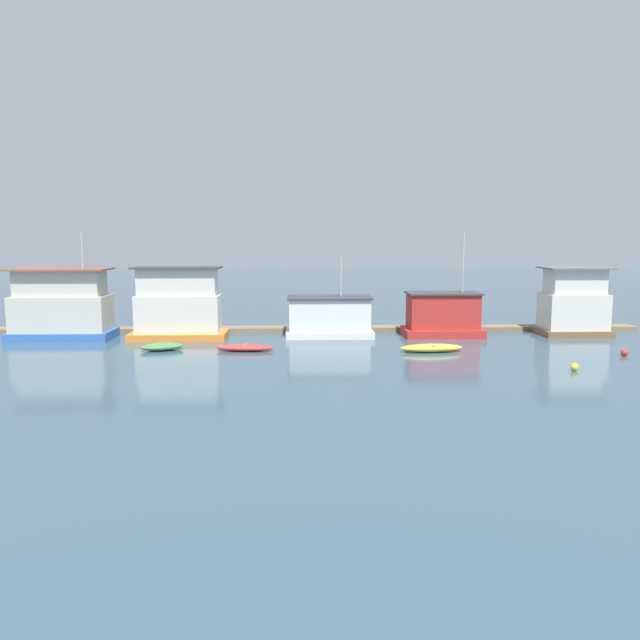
{
  "coord_description": "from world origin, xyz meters",
  "views": [
    {
      "loc": [
        -1.46,
        -46.02,
        7.44
      ],
      "look_at": [
        0.0,
        -1.0,
        1.4
      ],
      "focal_mm": 35.0,
      "sensor_mm": 36.0,
      "label": 1
    }
  ],
  "objects_px": {
    "mooring_post_far_right": "(180,323)",
    "buoy_yellow": "(574,367)",
    "houseboat_brown": "(573,304)",
    "houseboat_blue": "(62,307)",
    "buoy_red": "(624,353)",
    "dinghy_green": "(162,347)",
    "dinghy_yellow": "(431,348)",
    "dinghy_red": "(245,348)",
    "houseboat_red": "(443,315)",
    "houseboat_white": "(329,317)",
    "houseboat_orange": "(178,307)"
  },
  "relations": [
    {
      "from": "mooring_post_far_right",
      "to": "buoy_yellow",
      "type": "height_order",
      "value": "mooring_post_far_right"
    },
    {
      "from": "houseboat_brown",
      "to": "buoy_yellow",
      "type": "relative_size",
      "value": 11.46
    },
    {
      "from": "houseboat_blue",
      "to": "buoy_yellow",
      "type": "bearing_deg",
      "value": -20.24
    },
    {
      "from": "buoy_yellow",
      "to": "buoy_red",
      "type": "height_order",
      "value": "buoy_yellow"
    },
    {
      "from": "dinghy_green",
      "to": "houseboat_brown",
      "type": "bearing_deg",
      "value": 10.77
    },
    {
      "from": "mooring_post_far_right",
      "to": "dinghy_yellow",
      "type": "bearing_deg",
      "value": -25.41
    },
    {
      "from": "houseboat_brown",
      "to": "dinghy_red",
      "type": "bearing_deg",
      "value": -165.89
    },
    {
      "from": "mooring_post_far_right",
      "to": "buoy_yellow",
      "type": "bearing_deg",
      "value": -30.52
    },
    {
      "from": "houseboat_blue",
      "to": "dinghy_red",
      "type": "distance_m",
      "value": 14.87
    },
    {
      "from": "houseboat_brown",
      "to": "mooring_post_far_right",
      "type": "relative_size",
      "value": 3.36
    },
    {
      "from": "houseboat_red",
      "to": "buoy_red",
      "type": "xyz_separation_m",
      "value": [
        9.62,
        -8.33,
        -1.34
      ]
    },
    {
      "from": "houseboat_brown",
      "to": "buoy_yellow",
      "type": "distance_m",
      "value": 14.17
    },
    {
      "from": "dinghy_yellow",
      "to": "houseboat_blue",
      "type": "bearing_deg",
      "value": 166.95
    },
    {
      "from": "houseboat_blue",
      "to": "houseboat_red",
      "type": "height_order",
      "value": "houseboat_blue"
    },
    {
      "from": "houseboat_white",
      "to": "dinghy_yellow",
      "type": "relative_size",
      "value": 1.55
    },
    {
      "from": "houseboat_white",
      "to": "buoy_red",
      "type": "relative_size",
      "value": 14.67
    },
    {
      "from": "houseboat_blue",
      "to": "houseboat_red",
      "type": "relative_size",
      "value": 1.02
    },
    {
      "from": "houseboat_brown",
      "to": "dinghy_green",
      "type": "relative_size",
      "value": 1.66
    },
    {
      "from": "buoy_red",
      "to": "houseboat_brown",
      "type": "bearing_deg",
      "value": 86.89
    },
    {
      "from": "houseboat_brown",
      "to": "dinghy_red",
      "type": "height_order",
      "value": "houseboat_brown"
    },
    {
      "from": "houseboat_red",
      "to": "dinghy_yellow",
      "type": "height_order",
      "value": "houseboat_red"
    },
    {
      "from": "houseboat_white",
      "to": "houseboat_red",
      "type": "distance_m",
      "value": 8.53
    },
    {
      "from": "houseboat_white",
      "to": "houseboat_brown",
      "type": "distance_m",
      "value": 18.64
    },
    {
      "from": "houseboat_white",
      "to": "mooring_post_far_right",
      "type": "distance_m",
      "value": 11.69
    },
    {
      "from": "mooring_post_far_right",
      "to": "buoy_red",
      "type": "distance_m",
      "value": 31.43
    },
    {
      "from": "houseboat_blue",
      "to": "dinghy_green",
      "type": "xyz_separation_m",
      "value": [
        8.23,
        -4.85,
        -2.09
      ]
    },
    {
      "from": "dinghy_green",
      "to": "buoy_yellow",
      "type": "bearing_deg",
      "value": -16.4
    },
    {
      "from": "houseboat_brown",
      "to": "buoy_red",
      "type": "xyz_separation_m",
      "value": [
        -0.47,
        -8.66,
        -2.12
      ]
    },
    {
      "from": "houseboat_red",
      "to": "dinghy_red",
      "type": "distance_m",
      "value": 15.54
    },
    {
      "from": "houseboat_white",
      "to": "dinghy_red",
      "type": "height_order",
      "value": "houseboat_white"
    },
    {
      "from": "mooring_post_far_right",
      "to": "dinghy_green",
      "type": "bearing_deg",
      "value": -88.24
    },
    {
      "from": "houseboat_blue",
      "to": "mooring_post_far_right",
      "type": "distance_m",
      "value": 8.53
    },
    {
      "from": "houseboat_orange",
      "to": "mooring_post_far_right",
      "type": "xyz_separation_m",
      "value": [
        -0.47,
        2.68,
        -1.6
      ]
    },
    {
      "from": "buoy_yellow",
      "to": "houseboat_brown",
      "type": "bearing_deg",
      "value": 66.79
    },
    {
      "from": "houseboat_white",
      "to": "dinghy_yellow",
      "type": "distance_m",
      "value": 9.33
    },
    {
      "from": "dinghy_green",
      "to": "buoy_yellow",
      "type": "relative_size",
      "value": 6.89
    },
    {
      "from": "houseboat_blue",
      "to": "dinghy_green",
      "type": "distance_m",
      "value": 9.78
    },
    {
      "from": "buoy_red",
      "to": "mooring_post_far_right",
      "type": "bearing_deg",
      "value": 160.86
    },
    {
      "from": "dinghy_red",
      "to": "dinghy_yellow",
      "type": "relative_size",
      "value": 0.92
    },
    {
      "from": "houseboat_brown",
      "to": "dinghy_red",
      "type": "xyz_separation_m",
      "value": [
        -24.43,
        -6.14,
        -2.12
      ]
    },
    {
      "from": "houseboat_blue",
      "to": "dinghy_green",
      "type": "height_order",
      "value": "houseboat_blue"
    },
    {
      "from": "houseboat_blue",
      "to": "dinghy_yellow",
      "type": "xyz_separation_m",
      "value": [
        25.88,
        -6.0,
        -2.08
      ]
    },
    {
      "from": "houseboat_red",
      "to": "houseboat_brown",
      "type": "relative_size",
      "value": 1.49
    },
    {
      "from": "dinghy_red",
      "to": "dinghy_yellow",
      "type": "bearing_deg",
      "value": -3.3
    },
    {
      "from": "houseboat_blue",
      "to": "houseboat_white",
      "type": "xyz_separation_m",
      "value": [
        19.55,
        0.75,
        -0.89
      ]
    },
    {
      "from": "dinghy_green",
      "to": "houseboat_orange",
      "type": "bearing_deg",
      "value": 86.96
    },
    {
      "from": "houseboat_orange",
      "to": "buoy_red",
      "type": "distance_m",
      "value": 30.27
    },
    {
      "from": "houseboat_brown",
      "to": "buoy_yellow",
      "type": "xyz_separation_m",
      "value": [
        -5.52,
        -12.88,
        -2.12
      ]
    },
    {
      "from": "dinghy_yellow",
      "to": "buoy_red",
      "type": "distance_m",
      "value": 11.96
    },
    {
      "from": "dinghy_red",
      "to": "buoy_red",
      "type": "xyz_separation_m",
      "value": [
        23.96,
        -2.51,
        -0.0
      ]
    }
  ]
}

